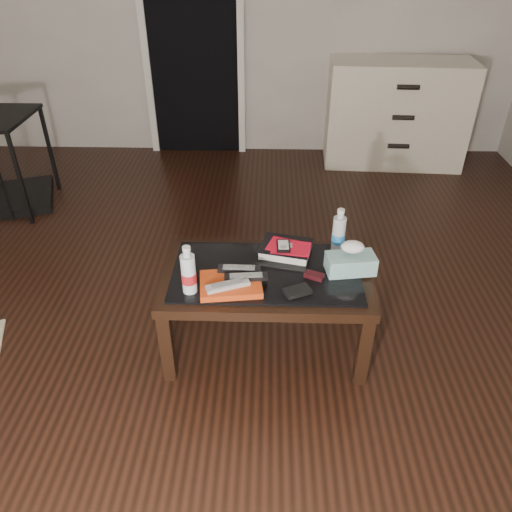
{
  "coord_description": "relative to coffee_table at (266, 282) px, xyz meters",
  "views": [
    {
      "loc": [
        0.28,
        -2.16,
        1.86
      ],
      "look_at": [
        0.23,
        -0.21,
        0.55
      ],
      "focal_mm": 35.0,
      "sensor_mm": 36.0,
      "label": 1
    }
  ],
  "objects": [
    {
      "name": "dvd_mailers",
      "position": [
        0.1,
        0.15,
        0.11
      ],
      "size": [
        0.22,
        0.19,
        0.01
      ],
      "primitive_type": "cube",
      "rotation": [
        0.0,
        0.0,
        -0.33
      ],
      "color": "red",
      "rests_on": "textbook"
    },
    {
      "name": "textbook",
      "position": [
        0.1,
        0.16,
        0.09
      ],
      "size": [
        0.29,
        0.25,
        0.05
      ],
      "primitive_type": "cube",
      "rotation": [
        0.0,
        0.0,
        -0.23
      ],
      "color": "black",
      "rests_on": "coffee_table"
    },
    {
      "name": "water_bottle_right",
      "position": [
        0.36,
        0.19,
        0.18
      ],
      "size": [
        0.08,
        0.08,
        0.24
      ],
      "primitive_type": "cylinder",
      "rotation": [
        0.0,
        0.0,
        -0.31
      ],
      "color": "silver",
      "rests_on": "coffee_table"
    },
    {
      "name": "tissue_box",
      "position": [
        0.4,
        0.01,
        0.11
      ],
      "size": [
        0.24,
        0.15,
        0.09
      ],
      "primitive_type": "cube",
      "rotation": [
        0.0,
        0.0,
        0.14
      ],
      "color": "teal",
      "rests_on": "coffee_table"
    },
    {
      "name": "doorway",
      "position": [
        -0.68,
        2.67,
        0.63
      ],
      "size": [
        0.9,
        0.08,
        2.07
      ],
      "color": "black",
      "rests_on": "ground"
    },
    {
      "name": "flip_phone",
      "position": [
        0.23,
        -0.05,
        0.08
      ],
      "size": [
        0.1,
        0.08,
        0.02
      ],
      "primitive_type": "cube",
      "rotation": [
        0.0,
        0.0,
        -0.4
      ],
      "color": "black",
      "rests_on": "coffee_table"
    },
    {
      "name": "remote_silver",
      "position": [
        -0.17,
        -0.17,
        0.11
      ],
      "size": [
        0.2,
        0.12,
        0.02
      ],
      "primitive_type": "cube",
      "rotation": [
        0.0,
        0.0,
        0.38
      ],
      "color": "#A4A3A8",
      "rests_on": "magazines"
    },
    {
      "name": "coffee_table",
      "position": [
        0.0,
        0.0,
        0.0
      ],
      "size": [
        1.0,
        0.6,
        0.46
      ],
      "color": "black",
      "rests_on": "ground"
    },
    {
      "name": "magazines",
      "position": [
        -0.16,
        -0.13,
        0.08
      ],
      "size": [
        0.3,
        0.24,
        0.03
      ],
      "primitive_type": "cube",
      "rotation": [
        0.0,
        0.0,
        0.13
      ],
      "color": "#C93D12",
      "rests_on": "coffee_table"
    },
    {
      "name": "wallet",
      "position": [
        0.14,
        -0.17,
        0.07
      ],
      "size": [
        0.14,
        0.11,
        0.02
      ],
      "primitive_type": "cube",
      "rotation": [
        0.0,
        0.0,
        0.43
      ],
      "color": "black",
      "rests_on": "coffee_table"
    },
    {
      "name": "ipod",
      "position": [
        0.08,
        0.13,
        0.12
      ],
      "size": [
        0.07,
        0.11,
        0.02
      ],
      "primitive_type": "cube",
      "rotation": [
        0.0,
        0.0,
        0.04
      ],
      "color": "black",
      "rests_on": "dvd_mailers"
    },
    {
      "name": "ground",
      "position": [
        -0.28,
        0.2,
        -0.4
      ],
      "size": [
        5.0,
        5.0,
        0.0
      ],
      "primitive_type": "plane",
      "color": "black",
      "rests_on": "ground"
    },
    {
      "name": "dresser",
      "position": [
        1.12,
        2.43,
        0.05
      ],
      "size": [
        1.22,
        0.56,
        0.9
      ],
      "rotation": [
        0.0,
        0.0,
        -0.05
      ],
      "color": "beige",
      "rests_on": "ground"
    },
    {
      "name": "remote_black_front",
      "position": [
        -0.09,
        -0.11,
        0.11
      ],
      "size": [
        0.2,
        0.07,
        0.02
      ],
      "primitive_type": "cube",
      "rotation": [
        0.0,
        0.0,
        0.1
      ],
      "color": "black",
      "rests_on": "magazines"
    },
    {
      "name": "water_bottle_left",
      "position": [
        -0.35,
        -0.16,
        0.18
      ],
      "size": [
        0.07,
        0.07,
        0.24
      ],
      "primitive_type": "cylinder",
      "rotation": [
        0.0,
        0.0,
        -0.11
      ],
      "color": "silver",
      "rests_on": "coffee_table"
    },
    {
      "name": "remote_black_back",
      "position": [
        -0.13,
        -0.04,
        0.11
      ],
      "size": [
        0.2,
        0.06,
        0.02
      ],
      "primitive_type": "cube",
      "rotation": [
        0.0,
        0.0,
        -0.03
      ],
      "color": "black",
      "rests_on": "magazines"
    }
  ]
}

